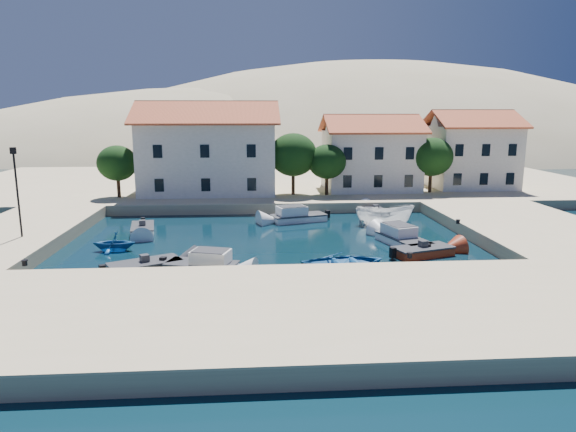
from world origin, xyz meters
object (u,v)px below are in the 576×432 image
object	(u,v)px
building_mid	(370,152)
rowboat_south	(344,269)
building_right	(470,148)
building_left	(208,147)
cabin_cruiser_south	(202,265)
boat_east	(384,225)
cabin_cruiser_east	(403,239)
lamppost	(16,183)

from	to	relation	value
building_mid	rowboat_south	size ratio (longest dim) A/B	2.02
building_right	building_mid	bearing A→B (deg)	-175.24
building_left	building_right	world-z (taller)	building_left
building_mid	building_right	xyz separation A→B (m)	(12.00, 1.00, 0.25)
cabin_cruiser_south	boat_east	xyz separation A→B (m)	(14.48, 12.40, -0.48)
cabin_cruiser_east	cabin_cruiser_south	bearing A→B (deg)	94.99
rowboat_south	cabin_cruiser_east	bearing A→B (deg)	-55.45
cabin_cruiser_south	cabin_cruiser_east	distance (m)	15.17
cabin_cruiser_east	building_right	bearing A→B (deg)	-49.03
building_left	lamppost	xyz separation A→B (m)	(-11.50, -20.00, -1.18)
building_right	lamppost	world-z (taller)	building_right
building_mid	lamppost	size ratio (longest dim) A/B	1.69
building_mid	cabin_cruiser_east	bearing A→B (deg)	-96.26
building_right	cabin_cruiser_south	bearing A→B (deg)	-135.47
building_right	boat_east	world-z (taller)	building_right
lamppost	cabin_cruiser_south	xyz separation A→B (m)	(13.03, -6.01, -4.28)
building_mid	boat_east	size ratio (longest dim) A/B	2.11
boat_east	cabin_cruiser_south	bearing A→B (deg)	138.76
building_mid	boat_east	xyz separation A→B (m)	(-1.99, -14.60, -5.22)
cabin_cruiser_east	boat_east	xyz separation A→B (m)	(0.36, 6.86, -0.48)
cabin_cruiser_east	building_mid	bearing A→B (deg)	-22.71
cabin_cruiser_south	boat_east	distance (m)	19.07
building_mid	cabin_cruiser_south	world-z (taller)	building_mid
building_right	lamppost	xyz separation A→B (m)	(-41.50, -22.00, -0.72)
building_mid	cabin_cruiser_east	xyz separation A→B (m)	(-2.35, -21.46, -4.75)
lamppost	cabin_cruiser_south	bearing A→B (deg)	-24.74
lamppost	boat_east	xyz separation A→B (m)	(27.51, 6.40, -4.75)
building_left	rowboat_south	distance (m)	28.58
building_left	lamppost	size ratio (longest dim) A/B	2.36
building_left	building_right	xyz separation A→B (m)	(30.00, 2.00, -0.46)
cabin_cruiser_south	cabin_cruiser_east	world-z (taller)	same
rowboat_south	boat_east	xyz separation A→B (m)	(5.74, 12.39, 0.00)
rowboat_south	boat_east	size ratio (longest dim) A/B	1.04
building_left	boat_east	xyz separation A→B (m)	(16.01, -13.60, -5.94)
building_left	building_right	bearing A→B (deg)	3.81
building_left	cabin_cruiser_east	distance (m)	26.33
building_left	building_mid	xyz separation A→B (m)	(18.00, 1.00, -0.71)
building_mid	building_left	bearing A→B (deg)	-176.82
rowboat_south	building_right	bearing A→B (deg)	-46.47
rowboat_south	boat_east	distance (m)	13.66
rowboat_south	building_mid	bearing A→B (deg)	-27.28
lamppost	building_right	bearing A→B (deg)	27.93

